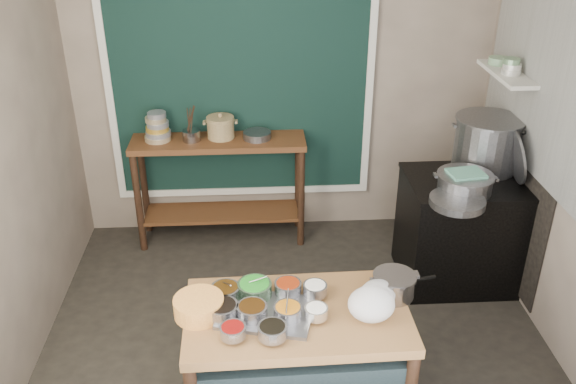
{
  "coord_description": "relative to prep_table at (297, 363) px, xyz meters",
  "views": [
    {
      "loc": [
        -0.25,
        -3.43,
        2.91
      ],
      "look_at": [
        -0.03,
        0.25,
        0.98
      ],
      "focal_mm": 38.0,
      "sensor_mm": 36.0,
      "label": 1
    }
  ],
  "objects": [
    {
      "name": "floor",
      "position": [
        0.04,
        0.75,
        -0.39
      ],
      "size": [
        3.5,
        3.0,
        0.02
      ],
      "primitive_type": "cube",
      "color": "#2B2721",
      "rests_on": "ground"
    },
    {
      "name": "back_wall",
      "position": [
        0.04,
        2.26,
        1.02
      ],
      "size": [
        3.5,
        0.02,
        2.8
      ],
      "primitive_type": "cube",
      "color": "gray",
      "rests_on": "floor"
    },
    {
      "name": "left_wall",
      "position": [
        -1.72,
        0.75,
        1.02
      ],
      "size": [
        0.02,
        3.0,
        2.8
      ],
      "primitive_type": "cube",
      "color": "gray",
      "rests_on": "floor"
    },
    {
      "name": "right_wall",
      "position": [
        1.8,
        0.75,
        1.02
      ],
      "size": [
        0.02,
        3.0,
        2.8
      ],
      "primitive_type": "cube",
      "color": "gray",
      "rests_on": "floor"
    },
    {
      "name": "curtain_panel",
      "position": [
        -0.31,
        2.22,
        0.98
      ],
      "size": [
        2.1,
        0.02,
        1.9
      ],
      "primitive_type": "cube",
      "color": "black",
      "rests_on": "back_wall"
    },
    {
      "name": "curtain_frame",
      "position": [
        -0.31,
        2.21,
        0.98
      ],
      "size": [
        2.22,
        0.03,
        2.02
      ],
      "primitive_type": null,
      "color": "beige",
      "rests_on": "back_wall"
    },
    {
      "name": "tile_panel",
      "position": [
        1.77,
        1.3,
        1.48
      ],
      "size": [
        0.02,
        1.7,
        1.7
      ],
      "primitive_type": "cube",
      "color": "#B2B2AA",
      "rests_on": "right_wall"
    },
    {
      "name": "soot_patch",
      "position": [
        1.78,
        1.4,
        0.32
      ],
      "size": [
        0.01,
        1.3,
        1.3
      ],
      "primitive_type": "cube",
      "color": "black",
      "rests_on": "right_wall"
    },
    {
      "name": "wall_shelf",
      "position": [
        1.67,
        1.6,
        1.23
      ],
      "size": [
        0.22,
        0.7,
        0.03
      ],
      "primitive_type": "cube",
      "color": "beige",
      "rests_on": "right_wall"
    },
    {
      "name": "prep_table",
      "position": [
        0.0,
        0.0,
        0.0
      ],
      "size": [
        1.26,
        0.74,
        0.75
      ],
      "primitive_type": "cube",
      "rotation": [
        0.0,
        0.0,
        0.02
      ],
      "color": "brown",
      "rests_on": "floor"
    },
    {
      "name": "back_counter",
      "position": [
        -0.51,
        2.03,
        0.1
      ],
      "size": [
        1.45,
        0.4,
        0.95
      ],
      "primitive_type": "cube",
      "color": "#4E2A16",
      "rests_on": "floor"
    },
    {
      "name": "stove_block",
      "position": [
        1.39,
        1.3,
        0.05
      ],
      "size": [
        0.9,
        0.68,
        0.85
      ],
      "primitive_type": "cube",
      "color": "black",
      "rests_on": "floor"
    },
    {
      "name": "stove_top",
      "position": [
        1.39,
        1.3,
        0.49
      ],
      "size": [
        0.92,
        0.69,
        0.03
      ],
      "primitive_type": "cube",
      "color": "black",
      "rests_on": "stove_block"
    },
    {
      "name": "condiment_tray",
      "position": [
        -0.17,
        -0.01,
        0.39
      ],
      "size": [
        0.58,
        0.47,
        0.02
      ],
      "primitive_type": "cube",
      "rotation": [
        0.0,
        0.0,
        -0.24
      ],
      "color": "gray",
      "rests_on": "prep_table"
    },
    {
      "name": "condiment_bowls",
      "position": [
        -0.2,
        0.01,
        0.43
      ],
      "size": [
        0.68,
        0.53,
        0.08
      ],
      "color": "gray",
      "rests_on": "condiment_tray"
    },
    {
      "name": "yellow_basin",
      "position": [
        -0.54,
        0.01,
        0.43
      ],
      "size": [
        0.35,
        0.35,
        0.11
      ],
      "primitive_type": "cylinder",
      "rotation": [
        0.0,
        0.0,
        0.33
      ],
      "color": "gold",
      "rests_on": "prep_table"
    },
    {
      "name": "saucepan",
      "position": [
        0.56,
        0.12,
        0.44
      ],
      "size": [
        0.3,
        0.3,
        0.14
      ],
      "primitive_type": null,
      "rotation": [
        0.0,
        0.0,
        0.2
      ],
      "color": "gray",
      "rests_on": "prep_table"
    },
    {
      "name": "plastic_bag_a",
      "position": [
        0.39,
        -0.08,
        0.47
      ],
      "size": [
        0.31,
        0.29,
        0.19
      ],
      "primitive_type": "ellipsoid",
      "rotation": [
        0.0,
        0.0,
        -0.32
      ],
      "color": "white",
      "rests_on": "prep_table"
    },
    {
      "name": "plastic_bag_b",
      "position": [
        0.46,
        0.04,
        0.45
      ],
      "size": [
        0.25,
        0.23,
        0.15
      ],
      "primitive_type": "ellipsoid",
      "rotation": [
        0.0,
        0.0,
        -0.37
      ],
      "color": "white",
      "rests_on": "prep_table"
    },
    {
      "name": "bowl_stack",
      "position": [
        -1.01,
        2.05,
        0.68
      ],
      "size": [
        0.22,
        0.22,
        0.24
      ],
      "color": "tan",
      "rests_on": "back_counter"
    },
    {
      "name": "utensil_cup",
      "position": [
        -0.73,
        2.02,
        0.62
      ],
      "size": [
        0.16,
        0.16,
        0.09
      ],
      "primitive_type": "cylinder",
      "rotation": [
        0.0,
        0.0,
        -0.08
      ],
      "color": "gray",
      "rests_on": "back_counter"
    },
    {
      "name": "ceramic_crock",
      "position": [
        -0.49,
        2.07,
        0.66
      ],
      "size": [
        0.25,
        0.25,
        0.16
      ],
      "primitive_type": null,
      "rotation": [
        0.0,
        0.0,
        0.02
      ],
      "color": "#9A8054",
      "rests_on": "back_counter"
    },
    {
      "name": "wide_bowl",
      "position": [
        -0.19,
        2.03,
        0.6
      ],
      "size": [
        0.29,
        0.29,
        0.06
      ],
      "primitive_type": "cylinder",
      "rotation": [
        0.0,
        0.0,
        0.27
      ],
      "color": "gray",
      "rests_on": "back_counter"
    },
    {
      "name": "stock_pot",
      "position": [
        1.56,
        1.51,
        0.71
      ],
      "size": [
        0.57,
        0.57,
        0.41
      ],
      "primitive_type": null,
      "rotation": [
        0.0,
        0.0,
        -0.1
      ],
      "color": "gray",
      "rests_on": "stove_top"
    },
    {
      "name": "pot_lid",
      "position": [
        1.69,
        1.26,
        0.71
      ],
      "size": [
        0.14,
        0.42,
        0.4
      ],
      "primitive_type": "cylinder",
      "rotation": [
        0.0,
        1.36,
        -0.09
      ],
      "color": "gray",
      "rests_on": "stove_top"
    },
    {
      "name": "steamer",
      "position": [
        1.28,
        1.12,
        0.57
      ],
      "size": [
        0.49,
        0.49,
        0.13
      ],
      "primitive_type": null,
      "rotation": [
        0.0,
        0.0,
        -0.19
      ],
      "color": "gray",
      "rests_on": "stove_top"
    },
    {
      "name": "green_cloth",
      "position": [
        1.28,
        1.12,
        0.65
      ],
      "size": [
        0.27,
        0.22,
        0.02
      ],
      "primitive_type": "cube",
      "rotation": [
        0.0,
        0.0,
        0.13
      ],
      "color": "#5FA27F",
      "rests_on": "steamer"
    },
    {
      "name": "shallow_pan",
      "position": [
        1.17,
        0.93,
        0.53
      ],
      "size": [
        0.44,
        0.44,
        0.05
      ],
      "primitive_type": "cylinder",
      "rotation": [
        0.0,
        0.0,
        0.15
      ],
      "color": "gray",
      "rests_on": "stove_top"
    },
    {
      "name": "shelf_bowl_stack",
      "position": [
        1.67,
        1.54,
        1.29
      ],
      "size": [
        0.14,
        0.14,
        0.11
      ],
      "color": "silver",
      "rests_on": "wall_shelf"
    },
    {
      "name": "shelf_bowl_green",
      "position": [
        1.67,
        1.8,
        1.27
      ],
      "size": [
        0.16,
        0.16,
        0.05
      ],
      "primitive_type": "cylinder",
      "rotation": [
        0.0,
        0.0,
        -0.05
      ],
      "color": "gray",
      "rests_on": "wall_shelf"
    }
  ]
}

